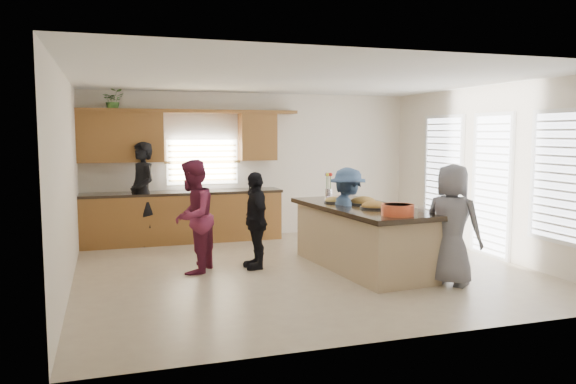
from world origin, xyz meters
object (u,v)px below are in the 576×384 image
object	(u,v)px
island	(362,239)
woman_left_mid	(193,217)
woman_right_front	(452,225)
woman_right_back	(348,217)
woman_left_front	(255,220)
salad_bowl	(398,209)
woman_left_back	(143,194)

from	to	relation	value
island	woman_left_mid	distance (m)	2.52
woman_right_front	woman_right_back	bearing A→B (deg)	-3.91
woman_left_front	woman_right_back	bearing A→B (deg)	76.77
woman_right_front	woman_left_front	bearing A→B (deg)	16.92
island	salad_bowl	distance (m)	1.20
island	woman_right_front	xyz separation A→B (m)	(0.74, -1.19, 0.36)
woman_left_back	woman_left_front	xyz separation A→B (m)	(1.49, -2.29, -0.21)
island	salad_bowl	bearing A→B (deg)	-94.74
woman_right_front	island	bearing A→B (deg)	-3.77
island	salad_bowl	size ratio (longest dim) A/B	6.50
woman_left_back	woman_right_back	xyz separation A→B (m)	(2.86, -2.60, -0.18)
woman_left_mid	island	bearing A→B (deg)	105.39
woman_left_back	woman_right_front	xyz separation A→B (m)	(3.74, -4.01, -0.12)
woman_right_back	island	bearing A→B (deg)	-146.93
salad_bowl	woman_right_front	size ratio (longest dim) A/B	0.26
island	woman_left_front	bearing A→B (deg)	155.49
woman_left_front	woman_right_front	distance (m)	2.83
woman_left_mid	woman_left_front	distance (m)	0.94
woman_left_back	woman_left_mid	size ratio (longest dim) A/B	1.14
island	woman_left_back	world-z (taller)	woman_left_back
salad_bowl	woman_left_mid	size ratio (longest dim) A/B	0.26
woman_left_back	woman_right_front	distance (m)	5.49
woman_right_back	woman_left_back	bearing A→B (deg)	49.92
salad_bowl	woman_right_front	xyz separation A→B (m)	(0.73, -0.14, -0.22)
woman_left_back	woman_right_back	world-z (taller)	woman_left_back
woman_right_back	woman_right_front	bearing A→B (deg)	-146.17
salad_bowl	woman_right_back	world-z (taller)	woman_right_back
woman_right_back	woman_right_front	size ratio (longest dim) A/B	0.93
island	woman_right_front	world-z (taller)	woman_right_front
woman_right_back	woman_left_mid	bearing A→B (deg)	84.63
salad_bowl	island	bearing A→B (deg)	90.37
woman_left_back	woman_right_front	bearing A→B (deg)	21.32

